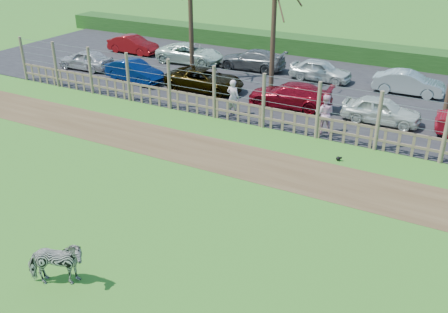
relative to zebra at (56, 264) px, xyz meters
The scene contains 19 objects.
ground 4.28m from the zebra, 87.15° to the left, with size 120.00×120.00×0.00m, color #599F2E.
dirt_strip 8.75m from the zebra, 88.62° to the left, with size 34.00×2.80×0.01m, color brown.
asphalt 18.73m from the zebra, 89.36° to the left, with size 44.00×13.00×0.04m, color #232326.
hedge 25.72m from the zebra, 89.53° to the left, with size 46.00×2.00×1.10m, color #1E4716.
fence 12.23m from the zebra, 89.01° to the left, with size 30.16×0.16×2.50m.
zebra is the anchor object (origin of this frame).
visitor_a 12.99m from the zebra, 97.30° to the left, with size 0.63×0.41×1.72m, color silver.
visitor_b 13.19m from the zebra, 77.71° to the left, with size 0.84×0.65×1.72m, color #EBB5CD.
crow 11.35m from the zebra, 68.13° to the left, with size 0.23×0.17×0.19m.
car_0 20.35m from the zebra, 130.41° to the left, with size 1.42×3.52×1.20m, color #B9B5B6.
car_1 17.42m from the zebra, 121.21° to the left, with size 1.27×3.64×1.20m, color #041A51.
car_2 16.12m from the zebra, 106.98° to the left, with size 1.99×4.32×1.20m, color black.
car_3 15.22m from the zebra, 88.85° to the left, with size 1.68×4.13×1.20m, color maroon.
car_4 15.94m from the zebra, 72.69° to the left, with size 1.42×3.52×1.20m, color white.
car_7 23.92m from the zebra, 123.17° to the left, with size 1.27×3.64×1.20m, color maroon.
car_8 21.53m from the zebra, 112.91° to the left, with size 1.99×4.32×1.20m, color silver.
car_9 20.80m from the zebra, 101.74° to the left, with size 1.68×4.13×1.20m, color slate.
car_10 20.13m from the zebra, 89.39° to the left, with size 1.42×3.52×1.20m, color silver.
car_11 20.67m from the zebra, 75.76° to the left, with size 1.27×3.64×1.20m, color #B0C5BD.
Camera 1 is at (8.40, -11.13, 8.62)m, focal length 40.00 mm.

